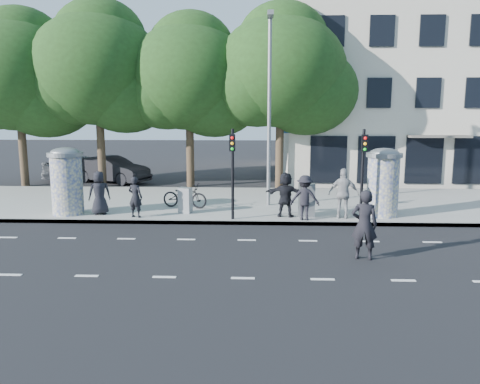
{
  "coord_description": "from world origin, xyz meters",
  "views": [
    {
      "loc": [
        0.39,
        -13.45,
        4.1
      ],
      "look_at": [
        -0.31,
        3.5,
        1.25
      ],
      "focal_mm": 35.0,
      "sensor_mm": 36.0,
      "label": 1
    }
  ],
  "objects_px": {
    "ad_column_left": "(67,179)",
    "ped_f": "(286,195)",
    "ad_column_right": "(383,181)",
    "car_mid": "(111,170)",
    "traffic_pole_near": "(233,165)",
    "man_road": "(364,225)",
    "traffic_pole_far": "(363,165)",
    "ped_d": "(305,198)",
    "ped_a": "(99,193)",
    "ped_b": "(135,197)",
    "street_lamp": "(269,97)",
    "cabinet_left": "(185,200)",
    "ped_e": "(344,194)",
    "car_left": "(82,167)",
    "bicycle": "(185,196)",
    "cabinet_right": "(307,200)"
  },
  "relations": [
    {
      "from": "ad_column_left",
      "to": "cabinet_left",
      "type": "distance_m",
      "value": 4.73
    },
    {
      "from": "traffic_pole_near",
      "to": "ped_a",
      "type": "xyz_separation_m",
      "value": [
        -5.31,
        0.69,
        -1.21
      ]
    },
    {
      "from": "bicycle",
      "to": "cabinet_right",
      "type": "distance_m",
      "value": 5.22
    },
    {
      "from": "ped_e",
      "to": "traffic_pole_near",
      "type": "bearing_deg",
      "value": 14.87
    },
    {
      "from": "ad_column_left",
      "to": "bicycle",
      "type": "xyz_separation_m",
      "value": [
        4.44,
        1.44,
        -0.87
      ]
    },
    {
      "from": "ped_f",
      "to": "man_road",
      "type": "xyz_separation_m",
      "value": [
        1.96,
        -4.82,
        -0.02
      ]
    },
    {
      "from": "traffic_pole_near",
      "to": "man_road",
      "type": "distance_m",
      "value": 5.94
    },
    {
      "from": "street_lamp",
      "to": "ped_f",
      "type": "distance_m",
      "value": 4.45
    },
    {
      "from": "ped_f",
      "to": "street_lamp",
      "type": "bearing_deg",
      "value": -64.49
    },
    {
      "from": "ped_a",
      "to": "car_mid",
      "type": "xyz_separation_m",
      "value": [
        -2.56,
        9.57,
        -0.22
      ]
    },
    {
      "from": "ad_column_left",
      "to": "street_lamp",
      "type": "xyz_separation_m",
      "value": [
        8.0,
        2.13,
        3.26
      ]
    },
    {
      "from": "car_mid",
      "to": "ped_f",
      "type": "bearing_deg",
      "value": -111.4
    },
    {
      "from": "cabinet_right",
      "to": "ad_column_right",
      "type": "bearing_deg",
      "value": 5.37
    },
    {
      "from": "ad_column_left",
      "to": "ad_column_right",
      "type": "height_order",
      "value": "same"
    },
    {
      "from": "cabinet_left",
      "to": "car_left",
      "type": "xyz_separation_m",
      "value": [
        -8.08,
        10.25,
        0.14
      ]
    },
    {
      "from": "street_lamp",
      "to": "car_left",
      "type": "xyz_separation_m",
      "value": [
        -11.46,
        8.51,
        -3.99
      ]
    },
    {
      "from": "bicycle",
      "to": "cabinet_left",
      "type": "xyz_separation_m",
      "value": [
        0.18,
        -1.05,
        -0.0
      ]
    },
    {
      "from": "car_left",
      "to": "ad_column_right",
      "type": "bearing_deg",
      "value": -143.12
    },
    {
      "from": "ad_column_right",
      "to": "car_mid",
      "type": "relative_size",
      "value": 0.55
    },
    {
      "from": "ped_a",
      "to": "car_left",
      "type": "distance_m",
      "value": 11.67
    },
    {
      "from": "traffic_pole_far",
      "to": "ped_d",
      "type": "height_order",
      "value": "traffic_pole_far"
    },
    {
      "from": "ad_column_left",
      "to": "car_left",
      "type": "height_order",
      "value": "ad_column_left"
    },
    {
      "from": "traffic_pole_far",
      "to": "cabinet_left",
      "type": "height_order",
      "value": "traffic_pole_far"
    },
    {
      "from": "ad_column_right",
      "to": "cabinet_left",
      "type": "height_order",
      "value": "ad_column_right"
    },
    {
      "from": "traffic_pole_far",
      "to": "ped_b",
      "type": "distance_m",
      "value": 8.66
    },
    {
      "from": "traffic_pole_far",
      "to": "ped_d",
      "type": "relative_size",
      "value": 2.01
    },
    {
      "from": "cabinet_right",
      "to": "traffic_pole_far",
      "type": "bearing_deg",
      "value": -17.78
    },
    {
      "from": "ad_column_right",
      "to": "ped_e",
      "type": "bearing_deg",
      "value": -161.5
    },
    {
      "from": "ped_d",
      "to": "ped_e",
      "type": "distance_m",
      "value": 1.53
    },
    {
      "from": "ped_b",
      "to": "man_road",
      "type": "relative_size",
      "value": 0.79
    },
    {
      "from": "street_lamp",
      "to": "car_mid",
      "type": "xyz_separation_m",
      "value": [
        -9.27,
        7.42,
        -4.0
      ]
    },
    {
      "from": "ped_b",
      "to": "cabinet_left",
      "type": "bearing_deg",
      "value": -136.68
    },
    {
      "from": "cabinet_right",
      "to": "ped_a",
      "type": "bearing_deg",
      "value": 179.75
    },
    {
      "from": "ped_a",
      "to": "ped_f",
      "type": "distance_m",
      "value": 7.33
    },
    {
      "from": "ad_column_right",
      "to": "ped_e",
      "type": "height_order",
      "value": "ad_column_right"
    },
    {
      "from": "ad_column_left",
      "to": "ped_f",
      "type": "bearing_deg",
      "value": -0.92
    },
    {
      "from": "man_road",
      "to": "bicycle",
      "type": "distance_m",
      "value": 8.86
    },
    {
      "from": "ad_column_right",
      "to": "traffic_pole_far",
      "type": "xyz_separation_m",
      "value": [
        -1.0,
        -0.91,
        0.69
      ]
    },
    {
      "from": "street_lamp",
      "to": "car_left",
      "type": "relative_size",
      "value": 1.7
    },
    {
      "from": "ped_b",
      "to": "ped_d",
      "type": "distance_m",
      "value": 6.47
    },
    {
      "from": "ped_a",
      "to": "ped_b",
      "type": "bearing_deg",
      "value": 139.97
    },
    {
      "from": "traffic_pole_near",
      "to": "bicycle",
      "type": "relative_size",
      "value": 1.73
    },
    {
      "from": "cabinet_left",
      "to": "traffic_pole_near",
      "type": "bearing_deg",
      "value": -12.79
    },
    {
      "from": "ped_a",
      "to": "cabinet_left",
      "type": "height_order",
      "value": "ped_a"
    },
    {
      "from": "ped_a",
      "to": "ped_b",
      "type": "xyz_separation_m",
      "value": [
        1.55,
        -0.46,
        -0.07
      ]
    },
    {
      "from": "ad_column_right",
      "to": "car_mid",
      "type": "bearing_deg",
      "value": 145.63
    },
    {
      "from": "man_road",
      "to": "traffic_pole_far",
      "type": "bearing_deg",
      "value": -90.8
    },
    {
      "from": "traffic_pole_far",
      "to": "bicycle",
      "type": "bearing_deg",
      "value": 162.85
    },
    {
      "from": "man_road",
      "to": "ad_column_left",
      "type": "bearing_deg",
      "value": -14.89
    },
    {
      "from": "street_lamp",
      "to": "ad_column_left",
      "type": "bearing_deg",
      "value": -165.06
    }
  ]
}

